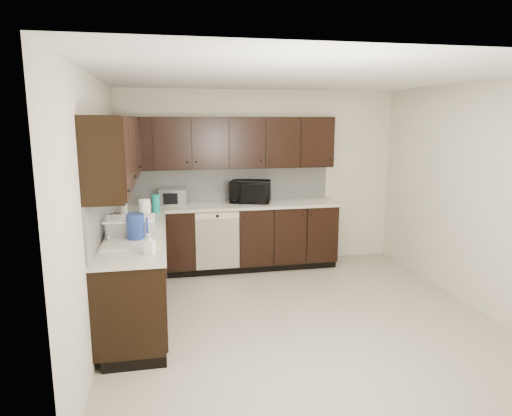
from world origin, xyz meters
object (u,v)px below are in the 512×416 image
(storage_bin, at_px, (130,227))
(blue_pitcher, at_px, (136,227))
(toaster_oven, at_px, (174,197))
(microwave, at_px, (250,192))
(sink, at_px, (134,246))

(storage_bin, distance_m, blue_pitcher, 0.19)
(toaster_oven, height_order, storage_bin, toaster_oven)
(microwave, xyz_separation_m, blue_pitcher, (-1.46, -1.81, -0.02))
(microwave, bearing_deg, blue_pitcher, -111.56)
(microwave, relative_size, toaster_oven, 1.53)
(sink, bearing_deg, storage_bin, 103.46)
(blue_pitcher, bearing_deg, microwave, 26.46)
(microwave, relative_size, storage_bin, 1.17)
(sink, distance_m, blue_pitcher, 0.20)
(sink, xyz_separation_m, toaster_oven, (0.43, 1.76, 0.17))
(toaster_oven, xyz_separation_m, blue_pitcher, (-0.40, -1.80, 0.02))
(storage_bin, bearing_deg, sink, -76.54)
(microwave, relative_size, blue_pitcher, 2.10)
(storage_bin, xyz_separation_m, blue_pitcher, (0.06, -0.18, 0.04))
(microwave, xyz_separation_m, toaster_oven, (-1.06, -0.01, -0.04))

